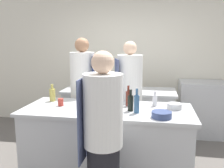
# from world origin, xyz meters

# --- Properties ---
(wall_back) EXTENTS (8.00, 0.06, 2.80)m
(wall_back) POSITION_xyz_m (0.00, 2.13, 1.40)
(wall_back) COLOR silver
(wall_back) RESTS_ON ground_plane
(prep_counter) EXTENTS (2.14, 0.89, 0.93)m
(prep_counter) POSITION_xyz_m (0.00, 0.00, 0.47)
(prep_counter) COLOR #B7BABC
(prep_counter) RESTS_ON ground_plane
(pass_counter) EXTENTS (1.93, 0.72, 0.93)m
(pass_counter) POSITION_xyz_m (-0.02, 1.19, 0.47)
(pass_counter) COLOR #B7BABC
(pass_counter) RESTS_ON ground_plane
(oven_range) EXTENTS (0.84, 0.63, 1.02)m
(oven_range) POSITION_xyz_m (1.46, 1.76, 0.51)
(oven_range) COLOR #B7BABC
(oven_range) RESTS_ON ground_plane
(chef_at_prep_near) EXTENTS (0.39, 0.38, 1.69)m
(chef_at_prep_near) POSITION_xyz_m (0.10, -0.77, 0.84)
(chef_at_prep_near) COLOR black
(chef_at_prep_near) RESTS_ON ground_plane
(chef_at_stove) EXTENTS (0.40, 0.38, 1.82)m
(chef_at_stove) POSITION_xyz_m (-0.52, 0.70, 0.91)
(chef_at_stove) COLOR black
(chef_at_stove) RESTS_ON ground_plane
(chef_at_pass_far) EXTENTS (0.43, 0.41, 1.77)m
(chef_at_pass_far) POSITION_xyz_m (0.21, 0.61, 0.89)
(chef_at_pass_far) COLOR black
(chef_at_pass_far) RESTS_ON ground_plane
(bottle_olive_oil) EXTENTS (0.06, 0.06, 0.20)m
(bottle_olive_oil) POSITION_xyz_m (0.59, 0.21, 1.01)
(bottle_olive_oil) COLOR silver
(bottle_olive_oil) RESTS_ON prep_counter
(bottle_vinegar) EXTENTS (0.06, 0.06, 0.29)m
(bottle_vinegar) POSITION_xyz_m (0.38, -0.14, 1.05)
(bottle_vinegar) COLOR #2D5175
(bottle_vinegar) RESTS_ON prep_counter
(bottle_wine) EXTENTS (0.07, 0.07, 0.27)m
(bottle_wine) POSITION_xyz_m (0.25, 0.16, 1.04)
(bottle_wine) COLOR #5B2319
(bottle_wine) RESTS_ON prep_counter
(bottle_cooking_oil) EXTENTS (0.08, 0.08, 0.24)m
(bottle_cooking_oil) POSITION_xyz_m (-0.83, 0.24, 1.03)
(bottle_cooking_oil) COLOR #B2A84C
(bottle_cooking_oil) RESTS_ON prep_counter
(bottle_sauce) EXTENTS (0.07, 0.07, 0.26)m
(bottle_sauce) POSITION_xyz_m (0.30, -0.07, 1.04)
(bottle_sauce) COLOR black
(bottle_sauce) RESTS_ON prep_counter
(bottle_water) EXTENTS (0.07, 0.07, 0.23)m
(bottle_water) POSITION_xyz_m (-0.12, -0.12, 1.02)
(bottle_water) COLOR #19471E
(bottle_water) RESTS_ON prep_counter
(bowl_mixing_large) EXTENTS (0.18, 0.18, 0.07)m
(bowl_mixing_large) POSITION_xyz_m (0.83, 0.11, 0.97)
(bowl_mixing_large) COLOR #B7BABC
(bowl_mixing_large) RESTS_ON prep_counter
(bowl_prep_small) EXTENTS (0.22, 0.22, 0.07)m
(bowl_prep_small) POSITION_xyz_m (0.67, -0.28, 0.97)
(bowl_prep_small) COLOR navy
(bowl_prep_small) RESTS_ON prep_counter
(cup) EXTENTS (0.07, 0.07, 0.10)m
(cup) POSITION_xyz_m (-0.62, 0.01, 0.98)
(cup) COLOR #B2382D
(cup) RESTS_ON prep_counter
(cutting_board) EXTENTS (0.34, 0.22, 0.01)m
(cutting_board) POSITION_xyz_m (-0.14, 0.16, 0.94)
(cutting_board) COLOR white
(cutting_board) RESTS_ON prep_counter
(stockpot) EXTENTS (0.29, 0.29, 0.23)m
(stockpot) POSITION_xyz_m (-0.15, 1.10, 1.05)
(stockpot) COLOR #B7BABC
(stockpot) RESTS_ON pass_counter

